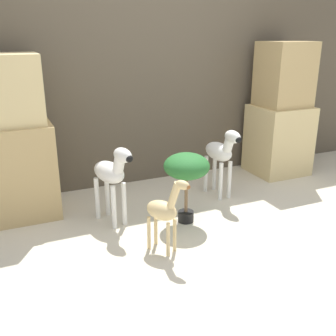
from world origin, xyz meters
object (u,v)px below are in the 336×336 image
Objects in this scene: giraffe_figurine at (164,210)px; zebra_right at (221,153)px; zebra_left at (112,173)px; potted_palm_front at (187,169)px.

zebra_right is at bearing 38.87° from giraffe_figurine.
giraffe_figurine is (-0.91, -0.74, -0.12)m from zebra_right.
giraffe_figurine is at bearing -69.82° from zebra_left.
giraffe_figurine is at bearing -134.28° from potted_palm_front.
zebra_left is at bearing 110.18° from giraffe_figurine.
potted_palm_front is (-0.55, -0.37, 0.03)m from zebra_right.
zebra_left is (-1.13, -0.15, 0.00)m from zebra_right.
potted_palm_front reaches higher than giraffe_figurine.
giraffe_figurine is 0.54m from potted_palm_front.
zebra_right is 1.14m from zebra_left.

